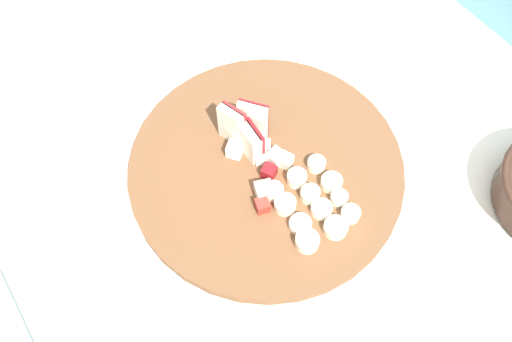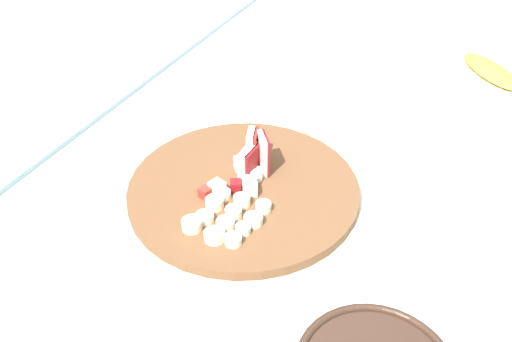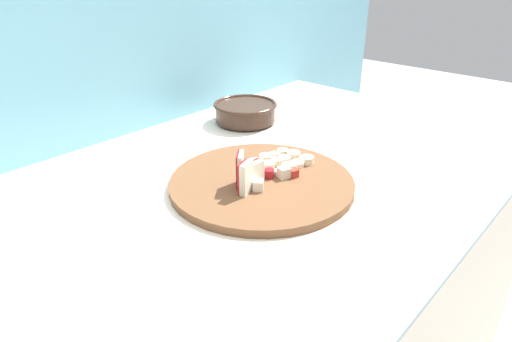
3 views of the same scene
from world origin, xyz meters
The scene contains 5 objects.
cutting_board centered at (0.03, -0.03, 0.90)m, with size 0.36×0.36×0.02m, color brown.
apple_wedge_fan centered at (-0.01, -0.03, 0.93)m, with size 0.08×0.05×0.07m.
apple_dice_pile centered at (0.04, -0.04, 0.92)m, with size 0.11×0.08×0.02m.
banana_slice_rows centered at (0.11, -0.02, 0.91)m, with size 0.11×0.10×0.02m.
banana_peel centered at (-0.56, 0.27, 0.90)m, with size 0.18×0.07×0.02m, color gold.
Camera 2 is at (0.63, 0.27, 1.45)m, focal length 38.48 mm.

